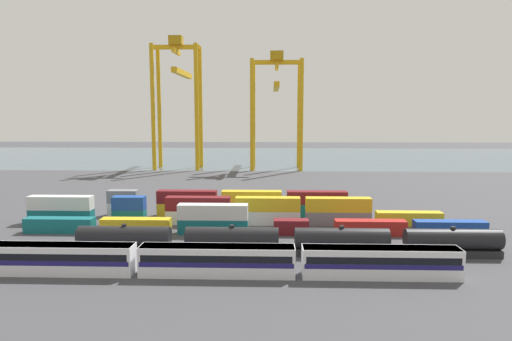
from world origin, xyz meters
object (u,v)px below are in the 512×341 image
shipping_container_6 (450,228)px  gantry_crane_central (276,98)px  shipping_container_0 (60,225)px  freight_tank_row (287,241)px  gantry_crane_west (178,90)px  shipping_container_24 (317,210)px  shipping_container_11 (198,217)px  shipping_container_2 (213,226)px  shipping_container_4 (291,227)px  shipping_container_15 (338,218)px  passenger_train (217,259)px  shipping_container_1 (136,226)px

shipping_container_6 → gantry_crane_central: gantry_crane_central is taller
shipping_container_0 → freight_tank_row: bearing=-15.9°
freight_tank_row → gantry_crane_west: gantry_crane_west is taller
freight_tank_row → gantry_crane_west: 115.86m
shipping_container_24 → shipping_container_11: bearing=-163.4°
freight_tank_row → shipping_container_2: bearing=137.7°
freight_tank_row → shipping_container_4: freight_tank_row is taller
shipping_container_24 → gantry_crane_west: 96.76m
shipping_container_4 → shipping_container_15: same height
shipping_container_0 → shipping_container_6: same height
shipping_container_0 → shipping_container_6: bearing=0.0°
shipping_container_11 → gantry_crane_central: gantry_crane_central is taller
gantry_crane_west → gantry_crane_central: 37.26m
shipping_container_4 → shipping_container_15: (9.07, 6.87, 0.00)m
shipping_container_11 → shipping_container_24: same height
passenger_train → shipping_container_0: passenger_train is taller
passenger_train → shipping_container_0: size_ratio=5.10×
passenger_train → gantry_crane_west: (-28.22, 115.05, 27.57)m
shipping_container_1 → shipping_container_6: (54.22, 0.00, 0.00)m
passenger_train → shipping_container_11: bearing=104.2°
shipping_container_24 → shipping_container_4: bearing=-112.9°
shipping_container_11 → shipping_container_15: size_ratio=1.00×
shipping_container_6 → shipping_container_11: 44.91m
freight_tank_row → shipping_container_6: freight_tank_row is taller
shipping_container_11 → shipping_container_15: 26.34m
shipping_container_2 → shipping_container_4: (13.55, 0.00, 0.00)m
shipping_container_24 → freight_tank_row: bearing=-105.6°
shipping_container_6 → shipping_container_1: bearing=180.0°
shipping_container_0 → shipping_container_1: bearing=0.0°
shipping_container_4 → freight_tank_row: bearing=-96.1°
shipping_container_2 → shipping_container_4: bearing=0.0°
shipping_container_4 → shipping_container_24: bearing=67.1°
shipping_container_4 → passenger_train: bearing=-117.3°
shipping_container_24 → gantry_crane_west: size_ratio=0.25×
shipping_container_6 → shipping_container_11: bearing=171.2°
shipping_container_6 → shipping_container_24: same height
shipping_container_2 → gantry_crane_west: (-25.08, 94.87, 28.41)m
shipping_container_2 → shipping_container_24: same height
passenger_train → shipping_container_1: size_ratio=5.10×
shipping_container_4 → shipping_container_0: bearing=180.0°
shipping_container_2 → shipping_container_15: 23.64m
shipping_container_15 → gantry_crane_west: bearing=118.5°
shipping_container_11 → shipping_container_24: 24.08m
gantry_crane_central → freight_tank_row: bearing=-89.8°
shipping_container_0 → shipping_container_11: bearing=16.4°
shipping_container_4 → shipping_container_15: bearing=37.2°
passenger_train → gantry_crane_west: bearing=103.8°
passenger_train → gantry_crane_west: gantry_crane_west is taller
passenger_train → shipping_container_0: (-30.25, 20.18, -0.84)m
freight_tank_row → shipping_container_6: size_ratio=5.14×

